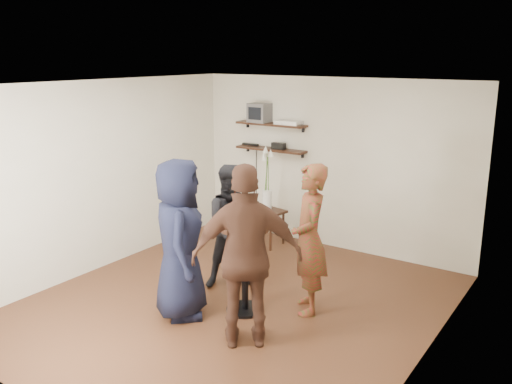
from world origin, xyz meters
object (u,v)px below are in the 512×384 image
at_px(crt_monitor, 260,113).
at_px(person_dark, 234,227).
at_px(dvd_deck, 289,123).
at_px(side_table, 267,216).
at_px(drinks_table, 245,257).
at_px(person_brown, 247,257).
at_px(person_navy, 179,239).
at_px(person_plaid, 309,239).
at_px(radio, 279,146).

distance_m(crt_monitor, person_dark, 2.45).
xyz_separation_m(crt_monitor, person_dark, (0.90, -1.93, -1.22)).
xyz_separation_m(dvd_deck, side_table, (-0.13, -0.41, -1.43)).
xyz_separation_m(dvd_deck, drinks_table, (0.89, -2.45, -1.22)).
distance_m(drinks_table, person_brown, 0.79).
bearing_deg(side_table, drinks_table, -63.49).
bearing_deg(person_navy, drinks_table, -90.00).
height_order(side_table, person_plaid, person_plaid).
relative_size(crt_monitor, person_plaid, 0.18).
bearing_deg(person_navy, radio, -30.65).
bearing_deg(dvd_deck, person_dark, -79.41).
bearing_deg(person_plaid, person_brown, -44.30).
height_order(person_navy, person_brown, person_brown).
bearing_deg(person_dark, person_plaid, -49.98).
relative_size(crt_monitor, person_dark, 0.20).
relative_size(person_dark, person_brown, 0.84).
bearing_deg(drinks_table, person_navy, -139.48).
distance_m(radio, person_brown, 3.44).
bearing_deg(person_brown, side_table, -97.95).
bearing_deg(person_brown, drinks_table, -90.00).
relative_size(crt_monitor, radio, 1.45).
bearing_deg(radio, side_table, -83.04).
bearing_deg(person_navy, person_plaid, -92.45).
height_order(person_plaid, person_navy, person_navy).
bearing_deg(drinks_table, crt_monitor, 120.13).
distance_m(dvd_deck, person_navy, 3.10).
distance_m(side_table, person_dark, 1.64).
bearing_deg(drinks_table, person_dark, 135.58).
relative_size(dvd_deck, person_plaid, 0.23).
bearing_deg(side_table, radio, 96.96).
bearing_deg(crt_monitor, person_plaid, -45.02).
bearing_deg(side_table, dvd_deck, 72.08).
height_order(dvd_deck, radio, dvd_deck).
bearing_deg(person_plaid, dvd_deck, -179.31).
height_order(radio, person_dark, person_dark).
xyz_separation_m(side_table, person_dark, (0.49, -1.53, 0.33)).
bearing_deg(person_plaid, radio, -176.11).
distance_m(crt_monitor, radio, 0.61).
height_order(dvd_deck, person_navy, dvd_deck).
bearing_deg(person_plaid, person_navy, -87.55).
relative_size(radio, person_plaid, 0.13).
height_order(radio, person_brown, person_brown).
height_order(person_dark, person_brown, person_brown).
relative_size(side_table, person_navy, 0.31).
bearing_deg(crt_monitor, person_navy, -73.59).
bearing_deg(person_dark, person_navy, -137.53).
bearing_deg(radio, person_plaid, -50.49).
bearing_deg(radio, person_brown, -63.54).
bearing_deg(person_brown, person_plaid, -135.70).
relative_size(person_plaid, person_dark, 1.10).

